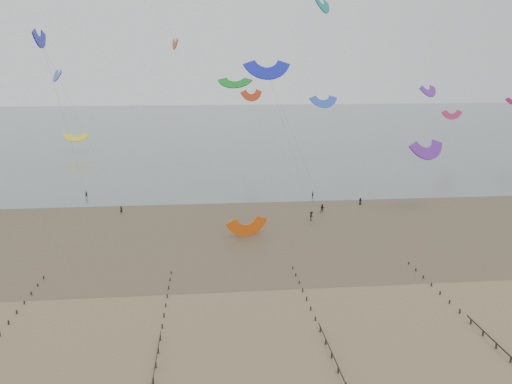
# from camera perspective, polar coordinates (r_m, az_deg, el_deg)

# --- Properties ---
(ground) EXTENTS (500.00, 500.00, 0.00)m
(ground) POSITION_cam_1_polar(r_m,az_deg,el_deg) (64.35, 2.48, -13.04)
(ground) COLOR brown
(ground) RESTS_ON ground
(sea_and_shore) EXTENTS (500.00, 665.00, 0.03)m
(sea_and_shore) POSITION_cam_1_polar(r_m,az_deg,el_deg) (95.77, -2.86, -3.78)
(sea_and_shore) COLOR #475654
(sea_and_shore) RESTS_ON ground
(kitesurfer_lead) EXTENTS (0.67, 0.53, 1.62)m
(kitesurfer_lead) POSITION_cam_1_polar(r_m,az_deg,el_deg) (106.55, -15.15, -1.96)
(kitesurfer_lead) COLOR black
(kitesurfer_lead) RESTS_ON ground
(kitesurfers) EXTENTS (110.74, 25.42, 1.89)m
(kitesurfers) POSITION_cam_1_polar(r_m,az_deg,el_deg) (113.09, 13.47, -0.91)
(kitesurfers) COLOR black
(kitesurfers) RESTS_ON ground
(grounded_kite) EXTENTS (7.91, 7.01, 3.62)m
(grounded_kite) POSITION_cam_1_polar(r_m,az_deg,el_deg) (89.81, -1.02, -4.99)
(grounded_kite) COLOR #DF570E
(grounded_kite) RESTS_ON ground
(kites_airborne) EXTENTS (239.63, 109.19, 44.70)m
(kites_airborne) POSITION_cam_1_polar(r_m,az_deg,el_deg) (145.03, -8.67, 10.96)
(kites_airborne) COLOR purple
(kites_airborne) RESTS_ON ground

